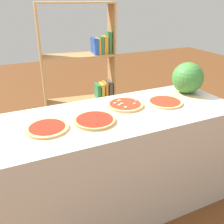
{
  "coord_description": "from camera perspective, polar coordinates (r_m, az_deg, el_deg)",
  "views": [
    {
      "loc": [
        -0.74,
        -1.59,
        1.72
      ],
      "look_at": [
        0.0,
        0.0,
        0.93
      ],
      "focal_mm": 41.0,
      "sensor_mm": 36.0,
      "label": 1
    }
  ],
  "objects": [
    {
      "name": "pizza_plain_0",
      "position": [
        1.77,
        -14.26,
        -3.45
      ],
      "size": [
        0.29,
        0.29,
        0.02
      ],
      "color": "#DBB26B",
      "rests_on": "parchment_paper"
    },
    {
      "name": "watermelon",
      "position": [
        2.44,
        16.52,
        7.3
      ],
      "size": [
        0.28,
        0.28,
        0.28
      ],
      "primitive_type": "sphere",
      "color": "#387A33",
      "rests_on": "counter"
    },
    {
      "name": "counter",
      "position": [
        2.17,
        -0.0,
        -11.46
      ],
      "size": [
        2.02,
        0.74,
        0.91
      ],
      "primitive_type": "cube",
      "color": "beige",
      "rests_on": "ground_plane"
    },
    {
      "name": "bookshelf",
      "position": [
        3.11,
        -5.49,
        5.84
      ],
      "size": [
        0.86,
        0.4,
        1.67
      ],
      "color": "#A87A47",
      "rests_on": "ground_plane"
    },
    {
      "name": "pizza_plain_1",
      "position": [
        1.82,
        -3.89,
        -1.84
      ],
      "size": [
        0.3,
        0.3,
        0.02
      ],
      "color": "tan",
      "rests_on": "parchment_paper"
    },
    {
      "name": "ground_plane",
      "position": [
        2.46,
        -0.0,
        -20.05
      ],
      "size": [
        12.0,
        12.0,
        0.0
      ],
      "primitive_type": "plane",
      "color": "brown"
    },
    {
      "name": "pizza_mushroom_2",
      "position": [
        2.08,
        2.93,
        1.65
      ],
      "size": [
        0.3,
        0.3,
        0.03
      ],
      "color": "#DBB26B",
      "rests_on": "parchment_paper"
    },
    {
      "name": "pizza_plain_3",
      "position": [
        2.19,
        11.72,
        2.2
      ],
      "size": [
        0.29,
        0.29,
        0.02
      ],
      "color": "#E5C17F",
      "rests_on": "parchment_paper"
    },
    {
      "name": "parchment_paper",
      "position": [
        1.94,
        -0.0,
        -0.51
      ],
      "size": [
        1.78,
        0.55,
        0.0
      ],
      "primitive_type": "cube",
      "color": "tan",
      "rests_on": "counter"
    }
  ]
}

